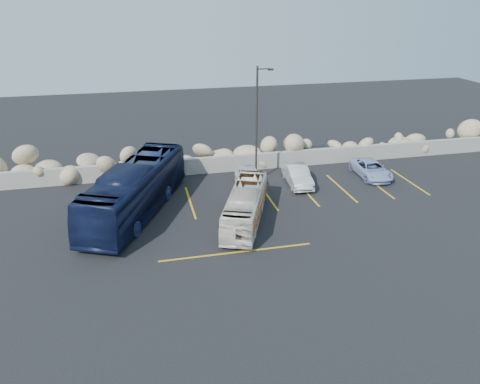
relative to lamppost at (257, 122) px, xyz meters
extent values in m
plane|color=black|center=(-2.56, -9.50, -4.30)|extent=(90.00, 90.00, 0.00)
cube|color=gray|center=(-2.56, 2.50, -3.70)|extent=(60.00, 0.40, 1.20)
cube|color=gold|center=(-5.06, -2.50, -4.29)|extent=(0.12, 5.00, 0.01)
cube|color=gold|center=(0.04, -2.50, -4.29)|extent=(0.12, 5.00, 0.01)
cube|color=gold|center=(2.74, -2.50, -4.29)|extent=(0.12, 5.00, 0.01)
cube|color=gold|center=(5.34, -2.50, -4.29)|extent=(0.12, 5.00, 0.01)
cube|color=gold|center=(7.94, -2.50, -4.29)|extent=(0.12, 5.00, 0.01)
cube|color=gold|center=(10.54, -2.50, -4.29)|extent=(0.12, 5.00, 0.01)
cube|color=gold|center=(-3.56, -9.30, -4.29)|extent=(8.00, 0.12, 0.01)
cylinder|color=#312F2B|center=(-0.06, 0.00, -0.30)|extent=(0.14, 0.14, 8.00)
cylinder|color=#312F2B|center=(0.39, 0.00, 3.50)|extent=(0.90, 0.08, 0.08)
cube|color=#312F2B|center=(0.84, 0.00, 3.45)|extent=(0.35, 0.18, 0.12)
imported|color=silver|center=(-2.25, -5.91, -3.27)|extent=(4.33, 7.47, 2.05)
imported|color=#111938|center=(-8.38, -3.31, -2.76)|extent=(6.91, 11.11, 3.07)
imported|color=white|center=(-0.85, -1.28, -3.58)|extent=(2.07, 4.34, 1.43)
imported|color=silver|center=(2.62, -1.16, -3.63)|extent=(1.76, 4.14, 1.33)
imported|color=#9AADDA|center=(8.32, -0.99, -3.72)|extent=(2.04, 4.20, 1.15)
camera|label=1|loc=(-8.10, -29.74, 8.05)|focal=35.00mm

